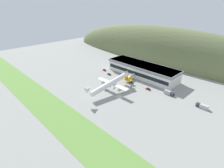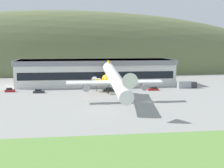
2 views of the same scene
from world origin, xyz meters
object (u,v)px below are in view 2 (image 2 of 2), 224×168
(service_car_1, at_px, (109,90))
(service_car_3, at_px, (10,90))
(traffic_cone_0, at_px, (119,97))
(cargo_airplane, at_px, (115,80))
(terminal_building, at_px, (96,71))
(service_car_0, at_px, (39,91))
(jetway_0, at_px, (96,81))
(service_car_2, at_px, (153,89))
(box_truck, at_px, (187,85))

(service_car_1, bearing_deg, service_car_3, 174.89)
(traffic_cone_0, bearing_deg, cargo_airplane, -107.92)
(terminal_building, xyz_separation_m, traffic_cone_0, (5.27, -38.27, -6.52))
(service_car_0, xyz_separation_m, traffic_cone_0, (30.01, -16.16, -0.32))
(service_car_3, bearing_deg, cargo_airplane, -35.45)
(jetway_0, relative_size, cargo_airplane, 0.25)
(jetway_0, bearing_deg, cargo_airplane, -81.28)
(service_car_1, bearing_deg, cargo_airplane, -92.19)
(cargo_airplane, distance_m, traffic_cone_0, 10.80)
(service_car_2, height_order, service_car_3, service_car_3)
(terminal_building, bearing_deg, service_car_1, -80.05)
(terminal_building, relative_size, traffic_cone_0, 127.52)
(service_car_2, bearing_deg, service_car_3, 176.41)
(service_car_2, distance_m, traffic_cone_0, 24.13)
(traffic_cone_0, bearing_deg, service_car_1, 95.16)
(terminal_building, height_order, service_car_0, terminal_building)
(cargo_airplane, xyz_separation_m, service_car_2, (19.77, 24.43, -6.92))
(box_truck, bearing_deg, terminal_building, 156.91)
(box_truck, bearing_deg, service_car_0, -175.17)
(jetway_0, xyz_separation_m, cargo_airplane, (4.32, -28.19, 3.54))
(service_car_2, bearing_deg, box_truck, 15.96)
(service_car_0, height_order, service_car_3, service_car_3)
(jetway_0, height_order, service_car_1, jetway_0)
(cargo_airplane, relative_size, service_car_0, 11.07)
(jetway_0, bearing_deg, service_car_1, -34.80)
(terminal_building, relative_size, jetway_0, 5.83)
(cargo_airplane, xyz_separation_m, box_truck, (36.38, 29.18, -6.03))
(jetway_0, height_order, box_truck, jetway_0)
(cargo_airplane, xyz_separation_m, service_car_3, (-39.55, 28.15, -6.86))
(service_car_0, distance_m, service_car_2, 47.32)
(jetway_0, xyz_separation_m, box_truck, (40.70, 1.00, -2.49))
(service_car_3, bearing_deg, service_car_0, -20.03)
(traffic_cone_0, bearing_deg, service_car_0, 151.71)
(service_car_0, bearing_deg, traffic_cone_0, -28.29)
(box_truck, bearing_deg, cargo_airplane, -141.26)
(terminal_building, height_order, service_car_3, terminal_building)
(service_car_0, bearing_deg, jetway_0, 10.75)
(service_car_0, height_order, traffic_cone_0, service_car_0)
(service_car_1, distance_m, box_truck, 35.76)
(service_car_2, bearing_deg, cargo_airplane, -128.98)
(service_car_3, relative_size, box_truck, 0.47)
(service_car_0, bearing_deg, cargo_airplane, -40.80)
(terminal_building, distance_m, traffic_cone_0, 39.18)
(terminal_building, bearing_deg, traffic_cone_0, -82.15)
(service_car_3, distance_m, box_truck, 75.94)
(cargo_airplane, relative_size, service_car_2, 11.24)
(jetway_0, bearing_deg, box_truck, 1.40)
(jetway_0, distance_m, traffic_cone_0, 21.97)
(jetway_0, distance_m, service_car_3, 35.38)
(terminal_building, relative_size, service_car_3, 18.45)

